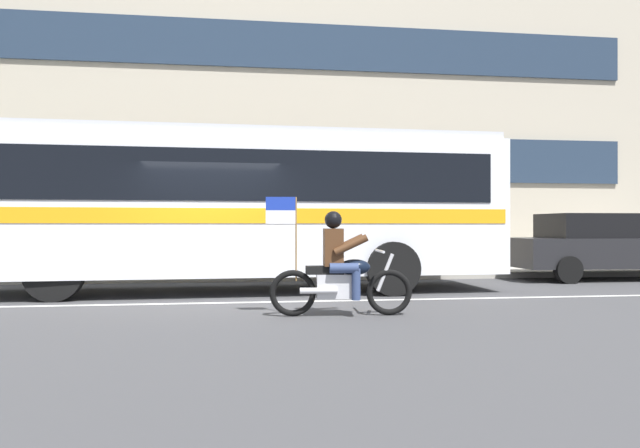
# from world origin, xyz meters

# --- Properties ---
(ground_plane) EXTENTS (60.00, 60.00, 0.00)m
(ground_plane) POSITION_xyz_m (0.00, 0.00, 0.00)
(ground_plane) COLOR #3D3D3F
(sidewalk_curb) EXTENTS (28.00, 3.80, 0.15)m
(sidewalk_curb) POSITION_xyz_m (0.00, 5.10, 0.07)
(sidewalk_curb) COLOR #A39E93
(sidewalk_curb) RESTS_ON ground_plane
(lane_center_stripe) EXTENTS (26.60, 0.14, 0.01)m
(lane_center_stripe) POSITION_xyz_m (0.00, -0.60, 0.00)
(lane_center_stripe) COLOR silver
(lane_center_stripe) RESTS_ON ground_plane
(office_building_facade) EXTENTS (28.00, 0.89, 9.76)m
(office_building_facade) POSITION_xyz_m (0.00, 7.39, 4.89)
(office_building_facade) COLOR #B2A893
(office_building_facade) RESTS_ON ground_plane
(transit_bus) EXTENTS (10.65, 2.92, 3.22)m
(transit_bus) POSITION_xyz_m (0.51, 1.19, 1.88)
(transit_bus) COLOR silver
(transit_bus) RESTS_ON ground_plane
(motorcycle_with_rider) EXTENTS (2.19, 0.64, 1.78)m
(motorcycle_with_rider) POSITION_xyz_m (1.97, -2.32, 0.67)
(motorcycle_with_rider) COLOR black
(motorcycle_with_rider) RESTS_ON ground_plane
(parked_hatchback_downstreet) EXTENTS (4.56, 1.89, 1.64)m
(parked_hatchback_downstreet) POSITION_xyz_m (9.40, 2.58, 0.85)
(parked_hatchback_downstreet) COLOR black
(parked_hatchback_downstreet) RESTS_ON ground_plane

